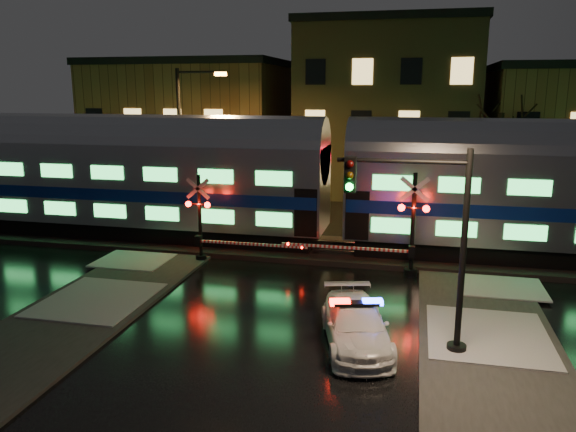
% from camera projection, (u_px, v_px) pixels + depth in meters
% --- Properties ---
extents(ground, '(120.00, 120.00, 0.00)m').
position_uv_depth(ground, '(296.00, 288.00, 21.07)').
color(ground, black).
rests_on(ground, ground).
extents(ballast, '(90.00, 4.20, 0.24)m').
position_uv_depth(ballast, '(319.00, 249.00, 25.80)').
color(ballast, black).
rests_on(ballast, ground).
extents(sidewalk_left, '(4.00, 20.00, 0.12)m').
position_uv_depth(sidewalk_left, '(42.00, 338.00, 16.76)').
color(sidewalk_left, '#2D2D2D').
rests_on(sidewalk_left, ground).
extents(sidewalk_right, '(4.00, 20.00, 0.12)m').
position_uv_depth(sidewalk_right, '(501.00, 388.00, 13.94)').
color(sidewalk_right, '#2D2D2D').
rests_on(sidewalk_right, ground).
extents(building_left, '(14.00, 10.00, 9.00)m').
position_uv_depth(building_left, '(193.00, 126.00, 43.82)').
color(building_left, brown).
rests_on(building_left, ground).
extents(building_mid, '(12.00, 11.00, 11.50)m').
position_uv_depth(building_mid, '(388.00, 111.00, 40.76)').
color(building_mid, brown).
rests_on(building_mid, ground).
extents(train, '(51.00, 3.12, 5.92)m').
position_uv_depth(train, '(337.00, 180.00, 24.91)').
color(train, black).
rests_on(train, ballast).
extents(police_car, '(2.77, 4.63, 1.41)m').
position_uv_depth(police_car, '(356.00, 325.00, 16.27)').
color(police_car, white).
rests_on(police_car, ground).
extents(crossing_signal_right, '(5.91, 0.66, 4.18)m').
position_uv_depth(crossing_signal_right, '(403.00, 234.00, 22.05)').
color(crossing_signal_right, black).
rests_on(crossing_signal_right, ground).
extents(crossing_signal_left, '(5.37, 0.64, 3.80)m').
position_uv_depth(crossing_signal_left, '(207.00, 227.00, 23.86)').
color(crossing_signal_left, black).
rests_on(crossing_signal_left, ground).
extents(traffic_light, '(3.76, 0.69, 5.81)m').
position_uv_depth(traffic_light, '(429.00, 247.00, 15.33)').
color(traffic_light, black).
rests_on(traffic_light, ground).
extents(streetlight, '(2.81, 0.29, 8.41)m').
position_uv_depth(streetlight, '(185.00, 136.00, 30.32)').
color(streetlight, black).
rests_on(streetlight, ground).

